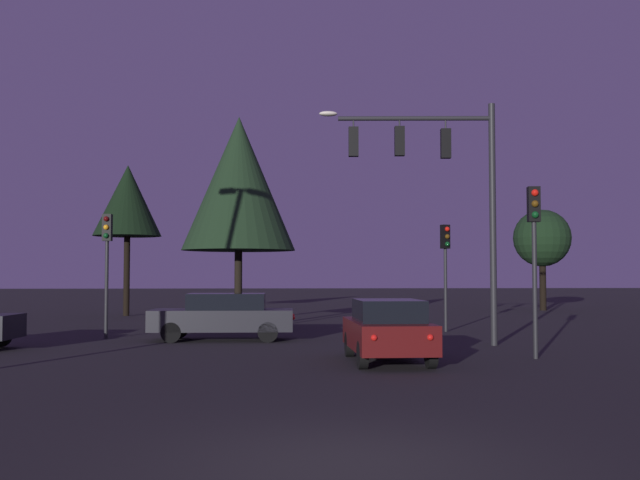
{
  "coord_description": "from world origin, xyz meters",
  "views": [
    {
      "loc": [
        -0.84,
        -8.29,
        2.12
      ],
      "look_at": [
        0.88,
        17.42,
        3.34
      ],
      "focal_mm": 41.34,
      "sensor_mm": 36.0,
      "label": 1
    }
  ],
  "objects_px": {
    "car_crossing_left": "(223,316)",
    "tree_center_horizon": "(542,239)",
    "traffic_signal_mast_arm": "(440,174)",
    "traffic_light_median": "(534,237)",
    "traffic_light_corner_left": "(446,255)",
    "traffic_light_corner_right": "(107,250)",
    "tree_behind_sign": "(239,184)",
    "tree_left_far": "(128,201)",
    "car_nearside_lane": "(388,330)"
  },
  "relations": [
    {
      "from": "traffic_light_median",
      "to": "tree_left_far",
      "type": "xyz_separation_m",
      "value": [
        -14.18,
        20.58,
        2.88
      ]
    },
    {
      "from": "tree_behind_sign",
      "to": "traffic_signal_mast_arm",
      "type": "bearing_deg",
      "value": -48.66
    },
    {
      "from": "tree_center_horizon",
      "to": "car_nearside_lane",
      "type": "bearing_deg",
      "value": -117.94
    },
    {
      "from": "traffic_light_median",
      "to": "car_nearside_lane",
      "type": "xyz_separation_m",
      "value": [
        -3.86,
        -0.47,
        -2.3
      ]
    },
    {
      "from": "tree_behind_sign",
      "to": "tree_left_far",
      "type": "bearing_deg",
      "value": 122.8
    },
    {
      "from": "tree_behind_sign",
      "to": "tree_center_horizon",
      "type": "height_order",
      "value": "tree_behind_sign"
    },
    {
      "from": "traffic_light_median",
      "to": "tree_behind_sign",
      "type": "bearing_deg",
      "value": 126.04
    },
    {
      "from": "traffic_signal_mast_arm",
      "to": "traffic_light_corner_right",
      "type": "xyz_separation_m",
      "value": [
        -10.62,
        3.06,
        -2.24
      ]
    },
    {
      "from": "tree_behind_sign",
      "to": "tree_center_horizon",
      "type": "bearing_deg",
      "value": 38.4
    },
    {
      "from": "tree_left_far",
      "to": "traffic_light_median",
      "type": "bearing_deg",
      "value": -55.44
    },
    {
      "from": "car_nearside_lane",
      "to": "tree_left_far",
      "type": "distance_m",
      "value": 24.01
    },
    {
      "from": "tree_center_horizon",
      "to": "tree_left_far",
      "type": "bearing_deg",
      "value": -169.72
    },
    {
      "from": "tree_behind_sign",
      "to": "tree_center_horizon",
      "type": "xyz_separation_m",
      "value": [
        17.57,
        13.93,
        -1.45
      ]
    },
    {
      "from": "traffic_signal_mast_arm",
      "to": "traffic_light_corner_left",
      "type": "relative_size",
      "value": 1.83
    },
    {
      "from": "traffic_light_corner_right",
      "to": "car_crossing_left",
      "type": "height_order",
      "value": "traffic_light_corner_right"
    },
    {
      "from": "traffic_signal_mast_arm",
      "to": "traffic_light_median",
      "type": "relative_size",
      "value": 1.68
    },
    {
      "from": "traffic_light_corner_right",
      "to": "car_nearside_lane",
      "type": "distance_m",
      "value": 11.21
    },
    {
      "from": "traffic_light_corner_right",
      "to": "tree_center_horizon",
      "type": "bearing_deg",
      "value": 39.84
    },
    {
      "from": "traffic_signal_mast_arm",
      "to": "traffic_light_median",
      "type": "height_order",
      "value": "traffic_signal_mast_arm"
    },
    {
      "from": "traffic_light_corner_left",
      "to": "traffic_light_corner_right",
      "type": "bearing_deg",
      "value": -169.52
    },
    {
      "from": "traffic_signal_mast_arm",
      "to": "tree_left_far",
      "type": "xyz_separation_m",
      "value": [
        -12.62,
        16.92,
        0.78
      ]
    },
    {
      "from": "tree_behind_sign",
      "to": "car_nearside_lane",
      "type": "bearing_deg",
      "value": -70.18
    },
    {
      "from": "traffic_signal_mast_arm",
      "to": "tree_center_horizon",
      "type": "relative_size",
      "value": 1.21
    },
    {
      "from": "traffic_light_corner_left",
      "to": "car_nearside_lane",
      "type": "bearing_deg",
      "value": -111.51
    },
    {
      "from": "tree_behind_sign",
      "to": "tree_left_far",
      "type": "distance_m",
      "value": 11.44
    },
    {
      "from": "traffic_light_corner_left",
      "to": "car_nearside_lane",
      "type": "distance_m",
      "value": 10.34
    },
    {
      "from": "tree_behind_sign",
      "to": "tree_left_far",
      "type": "height_order",
      "value": "tree_behind_sign"
    },
    {
      "from": "traffic_signal_mast_arm",
      "to": "tree_center_horizon",
      "type": "bearing_deg",
      "value": 62.28
    },
    {
      "from": "traffic_signal_mast_arm",
      "to": "tree_behind_sign",
      "type": "relative_size",
      "value": 0.87
    },
    {
      "from": "car_crossing_left",
      "to": "traffic_light_corner_right",
      "type": "bearing_deg",
      "value": 167.33
    },
    {
      "from": "tree_behind_sign",
      "to": "car_crossing_left",
      "type": "bearing_deg",
      "value": -92.88
    },
    {
      "from": "tree_left_far",
      "to": "tree_behind_sign",
      "type": "bearing_deg",
      "value": -57.2
    },
    {
      "from": "traffic_signal_mast_arm",
      "to": "car_crossing_left",
      "type": "bearing_deg",
      "value": 161.95
    },
    {
      "from": "traffic_signal_mast_arm",
      "to": "traffic_light_corner_left",
      "type": "distance_m",
      "value": 5.95
    },
    {
      "from": "traffic_light_corner_right",
      "to": "traffic_light_median",
      "type": "xyz_separation_m",
      "value": [
        12.18,
        -6.73,
        0.14
      ]
    },
    {
      "from": "traffic_light_corner_left",
      "to": "car_crossing_left",
      "type": "xyz_separation_m",
      "value": [
        -8.09,
        -3.11,
        -2.06
      ]
    },
    {
      "from": "car_crossing_left",
      "to": "tree_center_horizon",
      "type": "distance_m",
      "value": 26.33
    },
    {
      "from": "traffic_light_corner_right",
      "to": "tree_behind_sign",
      "type": "height_order",
      "value": "tree_behind_sign"
    },
    {
      "from": "traffic_light_median",
      "to": "tree_left_far",
      "type": "distance_m",
      "value": 25.15
    },
    {
      "from": "car_crossing_left",
      "to": "tree_left_far",
      "type": "height_order",
      "value": "tree_left_far"
    },
    {
      "from": "tree_left_far",
      "to": "traffic_light_corner_right",
      "type": "bearing_deg",
      "value": -81.79
    },
    {
      "from": "tree_behind_sign",
      "to": "tree_center_horizon",
      "type": "relative_size",
      "value": 1.39
    },
    {
      "from": "car_crossing_left",
      "to": "tree_center_horizon",
      "type": "bearing_deg",
      "value": 46.9
    },
    {
      "from": "traffic_light_corner_left",
      "to": "traffic_light_corner_right",
      "type": "relative_size",
      "value": 0.96
    },
    {
      "from": "traffic_light_corner_left",
      "to": "tree_left_far",
      "type": "height_order",
      "value": "tree_left_far"
    },
    {
      "from": "car_crossing_left",
      "to": "tree_behind_sign",
      "type": "bearing_deg",
      "value": 87.12
    },
    {
      "from": "traffic_signal_mast_arm",
      "to": "tree_left_far",
      "type": "relative_size",
      "value": 0.93
    },
    {
      "from": "traffic_light_corner_left",
      "to": "car_crossing_left",
      "type": "bearing_deg",
      "value": -158.96
    },
    {
      "from": "car_crossing_left",
      "to": "tree_left_far",
      "type": "bearing_deg",
      "value": 111.96
    },
    {
      "from": "car_nearside_lane",
      "to": "car_crossing_left",
      "type": "height_order",
      "value": "same"
    }
  ]
}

